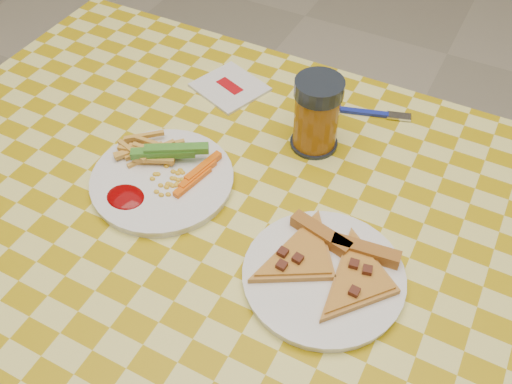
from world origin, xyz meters
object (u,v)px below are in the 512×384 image
at_px(plate_right, 323,277).
at_px(table, 257,269).
at_px(plate_left, 162,181).
at_px(drink_glass, 317,115).

bearing_deg(plate_right, table, 170.41).
xyz_separation_m(plate_left, drink_glass, (0.17, 0.19, 0.06)).
bearing_deg(plate_right, plate_left, 170.37).
bearing_deg(plate_right, drink_glass, 116.23).
distance_m(plate_left, plate_right, 0.30).
relative_size(table, drink_glass, 9.94).
xyz_separation_m(table, drink_glass, (-0.01, 0.22, 0.14)).
bearing_deg(plate_left, drink_glass, 47.91).
xyz_separation_m(plate_left, plate_right, (0.29, -0.05, 0.00)).
xyz_separation_m(plate_right, drink_glass, (-0.12, 0.24, 0.06)).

